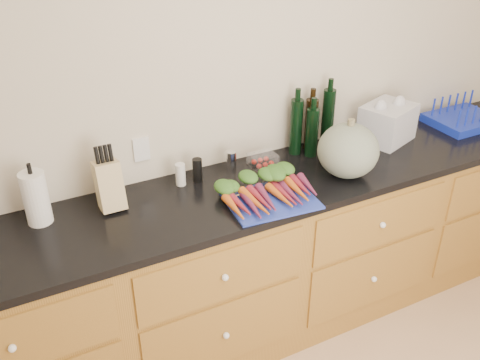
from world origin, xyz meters
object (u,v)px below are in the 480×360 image
carrots (267,191)px  tomato_box (263,160)px  cutting_board (271,200)px  dish_rack (463,118)px  squash (348,150)px  paper_towel (36,198)px  knife_block (109,185)px

carrots → tomato_box: 0.32m
cutting_board → dish_rack: size_ratio=1.03×
squash → dish_rack: squash is taller
paper_towel → knife_block: size_ratio=1.09×
paper_towel → tomato_box: bearing=0.5°
paper_towel → squash: bearing=-10.5°
tomato_box → dish_rack: bearing=-3.8°
cutting_board → carrots: bearing=90.0°
dish_rack → cutting_board: bearing=-170.9°
carrots → tomato_box: (0.14, 0.29, -0.00)m
knife_block → dish_rack: 2.19m
squash → tomato_box: (-0.33, 0.28, -0.11)m
carrots → squash: squash is taller
cutting_board → dish_rack: bearing=9.1°
carrots → paper_towel: size_ratio=1.77×
paper_towel → knife_block: bearing=-3.6°
carrots → knife_block: knife_block is taller
paper_towel → dish_rack: size_ratio=0.61×
knife_block → paper_towel: bearing=176.4°
cutting_board → dish_rack: (1.51, 0.24, 0.03)m
carrots → paper_towel: (-1.00, 0.28, 0.09)m
paper_towel → knife_block: 0.32m
paper_towel → knife_block: paper_towel is taller
carrots → tomato_box: bearing=64.0°
cutting_board → tomato_box: size_ratio=2.99×
squash → paper_towel: bearing=169.5°
carrots → knife_block: 0.73m
carrots → tomato_box: size_ratio=3.16×
carrots → knife_block: (-0.68, 0.26, 0.08)m
paper_towel → dish_rack: (2.50, -0.08, -0.08)m
cutting_board → knife_block: knife_block is taller
knife_block → tomato_box: 0.83m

